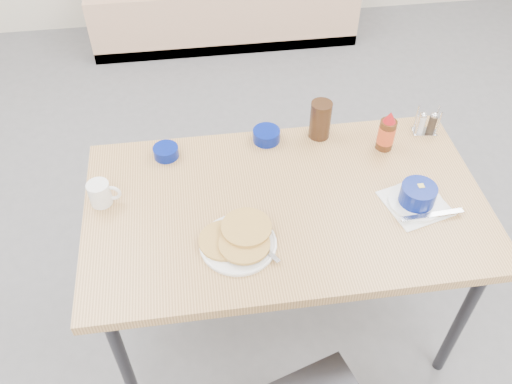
{
  "coord_description": "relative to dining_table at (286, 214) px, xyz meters",
  "views": [
    {
      "loc": [
        -0.28,
        -1.01,
        2.15
      ],
      "look_at": [
        -0.11,
        0.26,
        0.82
      ],
      "focal_mm": 38.0,
      "sensor_mm": 36.0,
      "label": 1
    }
  ],
  "objects": [
    {
      "name": "ground",
      "position": [
        0.0,
        -0.25,
        -0.7
      ],
      "size": [
        6.0,
        6.0,
        0.0
      ],
      "primitive_type": "plane",
      "color": "slate",
      "rests_on": "ground"
    },
    {
      "name": "pancake_plate",
      "position": [
        -0.19,
        -0.16,
        0.08
      ],
      "size": [
        0.25,
        0.25,
        0.04
      ],
      "rotation": [
        0.0,
        0.0,
        0.22
      ],
      "color": "white",
      "rests_on": "dining_table"
    },
    {
      "name": "amber_tumbler",
      "position": [
        0.19,
        0.34,
        0.14
      ],
      "size": [
        0.11,
        0.11,
        0.15
      ],
      "primitive_type": "cylinder",
      "rotation": [
        0.0,
        0.0,
        -0.35
      ],
      "color": "black",
      "rests_on": "dining_table"
    },
    {
      "name": "coffee_mug",
      "position": [
        -0.63,
        0.09,
        0.11
      ],
      "size": [
        0.11,
        0.08,
        0.09
      ],
      "rotation": [
        0.0,
        0.0,
        -0.11
      ],
      "color": "white",
      "rests_on": "dining_table"
    },
    {
      "name": "dining_table",
      "position": [
        0.0,
        0.0,
        0.0
      ],
      "size": [
        1.4,
        0.8,
        0.76
      ],
      "color": "tan",
      "rests_on": "ground"
    },
    {
      "name": "creamer_bowl",
      "position": [
        -0.41,
        0.3,
        0.08
      ],
      "size": [
        0.09,
        0.09,
        0.04
      ],
      "rotation": [
        0.0,
        0.0,
        -0.11
      ],
      "color": "navy",
      "rests_on": "dining_table"
    },
    {
      "name": "condiment_caddy",
      "position": [
        0.61,
        0.3,
        0.1
      ],
      "size": [
        0.1,
        0.07,
        0.11
      ],
      "rotation": [
        0.0,
        0.0,
        -0.15
      ],
      "color": "silver",
      "rests_on": "dining_table"
    },
    {
      "name": "grits_setting",
      "position": [
        0.44,
        -0.07,
        0.1
      ],
      "size": [
        0.26,
        0.24,
        0.08
      ],
      "rotation": [
        0.0,
        0.0,
        0.26
      ],
      "color": "white",
      "rests_on": "dining_table"
    },
    {
      "name": "butter_bowl",
      "position": [
        -0.02,
        0.34,
        0.09
      ],
      "size": [
        0.11,
        0.11,
        0.05
      ],
      "rotation": [
        0.0,
        0.0,
        -0.18
      ],
      "color": "navy",
      "rests_on": "dining_table"
    },
    {
      "name": "syrup_bottle",
      "position": [
        0.42,
        0.23,
        0.14
      ],
      "size": [
        0.07,
        0.07,
        0.17
      ],
      "rotation": [
        0.0,
        0.0,
        0.33
      ],
      "color": "#47230F",
      "rests_on": "dining_table"
    }
  ]
}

